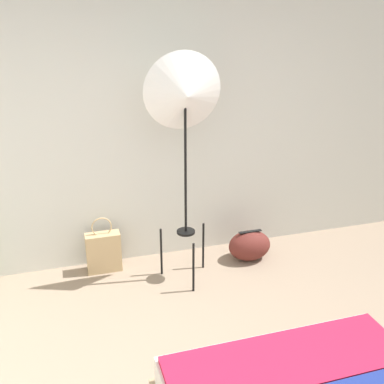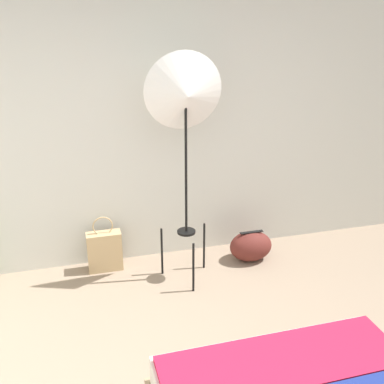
{
  "view_description": "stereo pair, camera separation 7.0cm",
  "coord_description": "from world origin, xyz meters",
  "views": [
    {
      "loc": [
        -0.82,
        -1.64,
        2.22
      ],
      "look_at": [
        0.14,
        1.56,
        0.91
      ],
      "focal_mm": 42.0,
      "sensor_mm": 36.0,
      "label": 1
    },
    {
      "loc": [
        -0.75,
        -1.66,
        2.22
      ],
      "look_at": [
        0.14,
        1.56,
        0.91
      ],
      "focal_mm": 42.0,
      "sensor_mm": 36.0,
      "label": 2
    }
  ],
  "objects": [
    {
      "name": "duffel_bag",
      "position": [
        0.82,
        1.91,
        0.15
      ],
      "size": [
        0.42,
        0.29,
        0.3
      ],
      "color": "#5B231E",
      "rests_on": "ground_plane"
    },
    {
      "name": "photo_umbrella",
      "position": [
        0.14,
        1.77,
        1.63
      ],
      "size": [
        0.64,
        0.37,
        1.99
      ],
      "color": "black",
      "rests_on": "ground_plane"
    },
    {
      "name": "tote_bag",
      "position": [
        -0.56,
        2.11,
        0.19
      ],
      "size": [
        0.32,
        0.14,
        0.54
      ],
      "color": "tan",
      "rests_on": "ground_plane"
    },
    {
      "name": "wall_back",
      "position": [
        0.0,
        2.29,
        1.3
      ],
      "size": [
        8.0,
        0.05,
        2.6
      ],
      "color": "beige",
      "rests_on": "ground_plane"
    }
  ]
}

